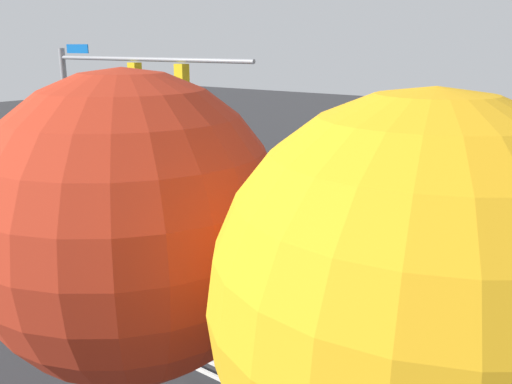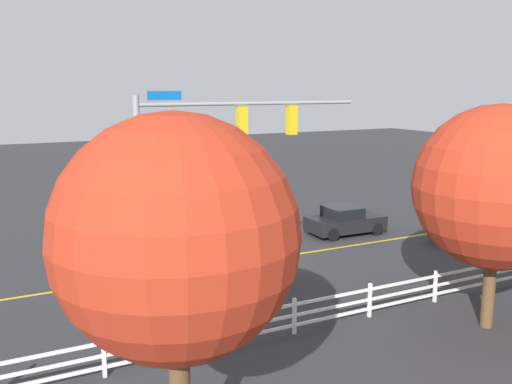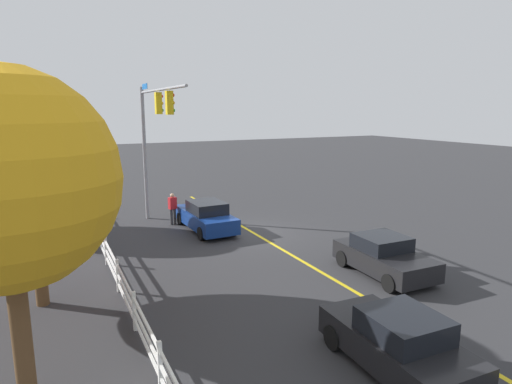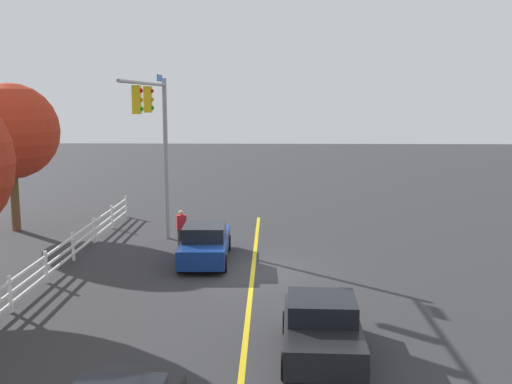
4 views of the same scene
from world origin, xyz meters
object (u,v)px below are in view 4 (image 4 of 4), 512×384
Objects in this scene: car_0 at (322,329)px; tree_2 at (11,131)px; pedestrian at (182,228)px; car_2 at (205,243)px.

tree_2 is (13.78, 13.67, 4.11)m from car_0.
tree_2 is (3.34, 8.57, 3.87)m from pedestrian.
tree_2 is at bearing -133.36° from car_0.
tree_2 is at bearing 60.70° from car_2.
car_2 is at bearing -161.89° from pedestrian.
car_2 is 2.20m from pedestrian.
car_0 is 0.56× the size of tree_2.
car_2 is 0.66× the size of tree_2.
car_0 is at bearing -135.22° from tree_2.
car_0 is 9.46m from car_2.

